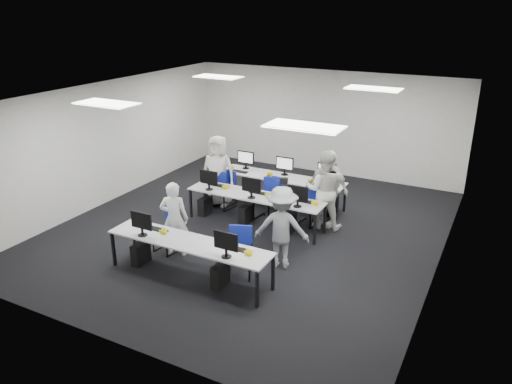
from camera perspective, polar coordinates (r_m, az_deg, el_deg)
The scene contains 23 objects.
room at distance 10.71m, azimuth -0.58°, elevation 3.14°, with size 9.00×9.02×3.00m.
ceiling_panels at distance 10.35m, azimuth -0.62°, elevation 10.98°, with size 5.20×4.60×0.02m.
desk_front at distance 9.13m, azimuth -7.70°, elevation -5.91°, with size 3.20×0.70×0.73m.
desk_mid at distance 11.15m, azimuth -0.09°, elevation -0.60°, with size 3.20×0.70×0.73m.
desk_back at distance 12.33m, azimuth 2.93°, elevation 1.52°, with size 3.20×0.70×0.73m.
equipment_front at distance 9.37m, azimuth -8.64°, elevation -7.46°, with size 2.51×0.41×1.19m.
equipment_mid at distance 11.34m, azimuth -0.99°, elevation -1.98°, with size 2.91×0.41×1.19m.
equipment_back at distance 12.39m, azimuth 3.74°, elevation 0.00°, with size 2.91×0.41×1.19m.
chair_0 at distance 10.34m, azimuth -10.03°, elevation -5.21°, with size 0.49×0.53×0.87m.
chair_1 at distance 9.32m, azimuth -1.87°, elevation -7.83°, with size 0.60×0.62×0.92m.
chair_2 at distance 12.31m, azimuth -3.64°, elevation -0.47°, with size 0.53×0.57×0.92m.
chair_3 at distance 11.65m, azimuth 1.27°, elevation -1.69°, with size 0.52×0.55×0.94m.
chair_4 at distance 11.44m, azimuth 6.02°, elevation -2.39°, with size 0.49×0.52×0.85m.
chair_5 at distance 12.49m, azimuth -3.65°, elevation -0.15°, with size 0.46×0.50×0.92m.
chair_6 at distance 11.97m, azimuth 2.20°, elevation -0.99°, with size 0.61×0.64×0.98m.
chair_7 at distance 11.63m, azimuth 7.46°, elevation -1.92°, with size 0.55×0.58×0.93m.
handbag at distance 11.86m, azimuth -5.23°, elevation 1.55°, with size 0.31×0.19×0.25m, color #A48D55.
student_0 at distance 9.96m, azimuth -9.32°, elevation -3.06°, with size 0.56×0.37×1.54m, color silver.
student_1 at distance 11.10m, azimuth 7.82°, elevation 0.27°, with size 0.87×0.68×1.78m, color silver.
student_2 at distance 12.29m, azimuth -4.34°, elevation 2.42°, with size 0.86×0.56×1.76m, color silver.
student_3 at distance 11.25m, azimuth 8.23°, elevation 0.47°, with size 1.03×0.43×1.76m, color silver.
photographer at distance 9.38m, azimuth 2.95°, elevation -4.07°, with size 1.05×0.60×1.63m, color slate.
dslr_camera at distance 9.22m, azimuth 3.22°, elevation 1.28°, with size 0.14×0.18×0.10m, color black.
Camera 1 is at (4.80, -9.00, 4.78)m, focal length 35.00 mm.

